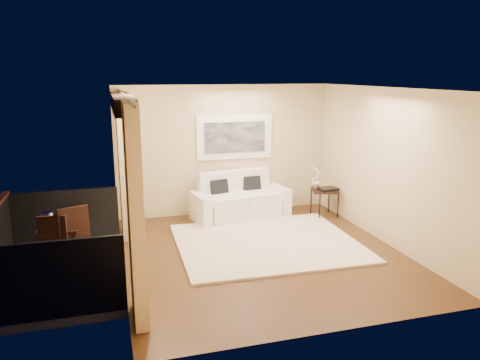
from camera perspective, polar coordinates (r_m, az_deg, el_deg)
name	(u,v)px	position (r m, az deg, el deg)	size (l,w,h in m)	color
floor	(262,254)	(7.87, 2.76, -8.97)	(5.00, 5.00, 0.00)	#513117
room_shell	(122,103)	(6.91, -14.18, 9.11)	(5.00, 6.40, 5.00)	white
balcony	(49,266)	(7.49, -22.31, -9.70)	(1.81, 2.60, 1.17)	#605B56
curtains	(128,184)	(7.09, -13.49, -0.47)	(0.16, 4.80, 2.64)	#D4B182
artwork	(235,137)	(9.80, -0.65, 5.25)	(1.62, 0.07, 0.92)	white
rug	(267,243)	(8.30, 3.29, -7.64)	(3.09, 2.69, 0.04)	#F4DEC5
sofa	(239,201)	(9.71, -0.10, -2.59)	(2.06, 1.14, 0.94)	white
side_table	(325,192)	(9.88, 10.30, -1.47)	(0.65, 0.65, 0.57)	black
tray	(328,189)	(9.82, 10.71, -1.07)	(0.38, 0.28, 0.05)	black
orchid	(316,177)	(9.86, 9.25, 0.39)	(0.27, 0.18, 0.51)	white
bistro_table	(59,232)	(7.58, -21.23, -5.93)	(0.60, 0.60, 0.68)	black
balcony_chair_far	(55,240)	(7.44, -21.64, -6.80)	(0.45, 0.46, 0.93)	black
balcony_chair_near	(77,237)	(7.28, -19.30, -6.55)	(0.57, 0.57, 1.03)	black
ice_bucket	(47,219)	(7.66, -22.44, -4.39)	(0.18, 0.18, 0.20)	silver
candle	(64,220)	(7.72, -20.66, -4.62)	(0.06, 0.06, 0.07)	red
vase	(58,224)	(7.38, -21.25, -5.01)	(0.04, 0.04, 0.18)	white
glass_a	(68,223)	(7.47, -20.21, -4.97)	(0.06, 0.06, 0.12)	silver
glass_b	(68,221)	(7.59, -20.26, -4.68)	(0.06, 0.06, 0.12)	silver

